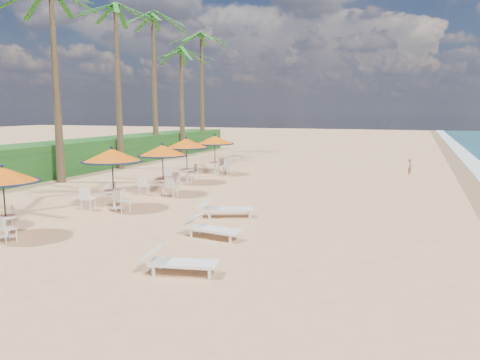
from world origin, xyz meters
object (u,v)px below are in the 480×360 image
object	(u,v)px
lounger_near	(176,261)
station_1	(111,163)
station_2	(163,157)
lounger_far	(223,208)
station_4	(217,145)
lounger_mid	(209,227)
station_3	(186,147)
station_0	(3,182)

from	to	relation	value
lounger_near	station_1	bearing A→B (deg)	123.93
station_2	station_1	bearing A→B (deg)	-94.78
lounger_far	station_2	bearing A→B (deg)	119.12
station_4	lounger_near	world-z (taller)	station_4
station_1	station_4	bearing A→B (deg)	90.88
lounger_mid	lounger_far	distance (m)	2.61
station_4	lounger_far	size ratio (longest dim) A/B	1.14
station_3	station_2	bearing A→B (deg)	-79.80
station_2	station_4	xyz separation A→B (m)	(-0.43, 6.78, 0.03)
station_1	station_3	bearing A→B (deg)	92.86
station_0	station_4	size ratio (longest dim) A/B	0.93
station_1	station_2	world-z (taller)	station_1
station_2	lounger_mid	bearing A→B (deg)	-50.08
station_4	lounger_mid	xyz separation A→B (m)	(5.15, -12.43, -1.36)
station_1	station_2	size ratio (longest dim) A/B	1.04
station_3	station_0	bearing A→B (deg)	-90.72
station_2	lounger_far	world-z (taller)	station_2
station_2	station_3	size ratio (longest dim) A/B	0.97
station_2	station_3	xyz separation A→B (m)	(-0.60, 3.35, 0.13)
station_1	station_3	world-z (taller)	station_1
station_4	lounger_mid	size ratio (longest dim) A/B	1.21
lounger_near	station_4	bearing A→B (deg)	98.37
station_3	lounger_near	world-z (taller)	station_3
station_0	lounger_near	world-z (taller)	station_0
station_3	station_4	xyz separation A→B (m)	(0.18, 3.43, -0.10)
station_3	lounger_mid	bearing A→B (deg)	-59.35
station_2	station_4	bearing A→B (deg)	93.60
station_0	lounger_far	bearing A→B (deg)	43.05
station_0	station_2	xyz separation A→B (m)	(0.74, 7.65, 0.02)
station_2	lounger_mid	size ratio (longest dim) A/B	1.18
station_1	lounger_near	xyz separation A→B (m)	(5.55, -5.39, -1.40)
station_1	station_4	distance (m)	10.04
lounger_near	lounger_far	xyz separation A→B (m)	(-1.16, 5.54, 0.02)
station_1	station_0	bearing A→B (deg)	-96.07
station_1	lounger_mid	world-z (taller)	station_1
station_3	lounger_far	bearing A→B (deg)	-53.82
station_0	station_3	xyz separation A→B (m)	(0.14, 11.00, 0.15)
station_2	station_4	world-z (taller)	station_4
station_0	station_1	size ratio (longest dim) A/B	0.91
station_3	lounger_far	size ratio (longest dim) A/B	1.16
station_0	station_2	distance (m)	7.69
station_3	station_4	size ratio (longest dim) A/B	1.02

